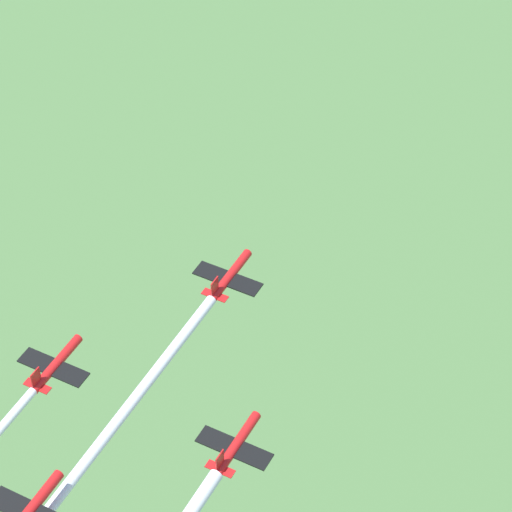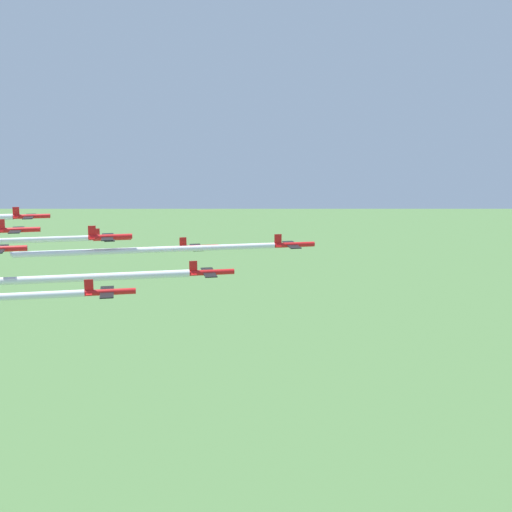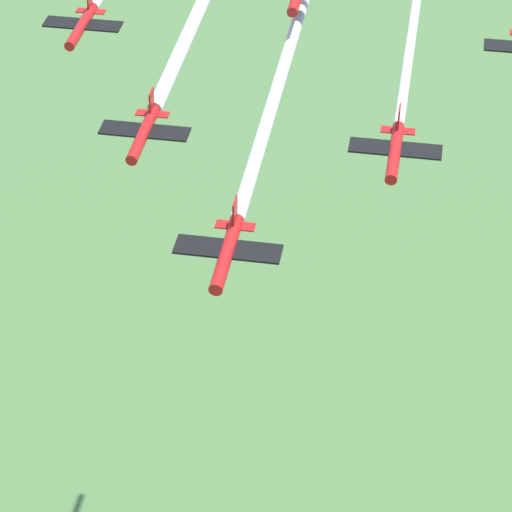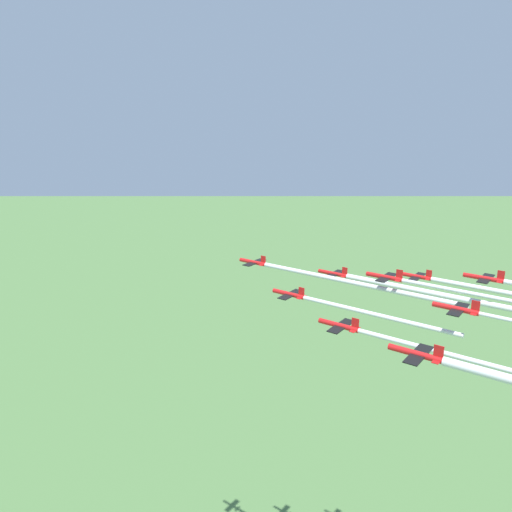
{
  "view_description": "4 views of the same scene",
  "coord_description": "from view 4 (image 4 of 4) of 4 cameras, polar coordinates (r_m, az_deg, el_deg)",
  "views": [
    {
      "loc": [
        50.07,
        43.99,
        205.57
      ],
      "look_at": [
        -43.05,
        23.27,
        114.26
      ],
      "focal_mm": 85.0,
      "sensor_mm": 36.0,
      "label": 1
    },
    {
      "loc": [
        28.25,
        140.97,
        142.0
      ],
      "look_at": [
        -34.0,
        13.37,
        111.96
      ],
      "focal_mm": 50.0,
      "sensor_mm": 36.0,
      "label": 2
    },
    {
      "loc": [
        -103.86,
        26.04,
        166.58
      ],
      "look_at": [
        -34.68,
        19.08,
        112.08
      ],
      "focal_mm": 85.0,
      "sensor_mm": 36.0,
      "label": 3
    },
    {
      "loc": [
        6.46,
        -92.74,
        150.97
      ],
      "look_at": [
        -36.15,
        17.93,
        118.13
      ],
      "focal_mm": 35.0,
      "sensor_mm": 36.0,
      "label": 4
    }
  ],
  "objects": [
    {
      "name": "smoke_trail_4",
      "position": [
        105.16,
        24.9,
        -4.23
      ],
      "size": [
        32.35,
        9.59,
        0.83
      ],
      "rotation": [
        0.0,
        0.0,
        1.3
      ],
      "color": "white"
    },
    {
      "name": "jet_8",
      "position": [
        115.21,
        24.69,
        -2.31
      ],
      "size": [
        8.01,
        7.77,
        2.69
      ],
      "rotation": [
        0.0,
        0.0,
        1.3
      ],
      "color": "red"
    },
    {
      "name": "jet_5",
      "position": [
        130.58,
        17.87,
        -2.22
      ],
      "size": [
        8.01,
        7.77,
        2.69
      ],
      "rotation": [
        0.0,
        0.0,
        1.3
      ],
      "color": "red"
    },
    {
      "name": "jet_6",
      "position": [
        77.72,
        17.94,
        -10.59
      ],
      "size": [
        8.01,
        7.77,
        2.69
      ],
      "rotation": [
        0.0,
        0.0,
        1.3
      ],
      "color": "red"
    },
    {
      "name": "jet_2",
      "position": [
        127.8,
        8.89,
        -1.99
      ],
      "size": [
        8.01,
        7.77,
        2.69
      ],
      "rotation": [
        0.0,
        0.0,
        1.3
      ],
      "color": "red"
    },
    {
      "name": "jet_7",
      "position": [
        96.04,
        22.0,
        -5.61
      ],
      "size": [
        8.01,
        7.77,
        2.69
      ],
      "rotation": [
        0.0,
        0.0,
        1.3
      ],
      "color": "red"
    },
    {
      "name": "jet_3",
      "position": [
        93.92,
        9.59,
        -7.84
      ],
      "size": [
        8.01,
        7.77,
        2.69
      ],
      "rotation": [
        0.0,
        0.0,
        1.3
      ],
      "color": "red"
    },
    {
      "name": "smoke_trail_3",
      "position": [
        87.35,
        22.96,
        -10.81
      ],
      "size": [
        36.16,
        10.66,
        0.86
      ],
      "rotation": [
        0.0,
        0.0,
        1.3
      ],
      "color": "white"
    },
    {
      "name": "smoke_trail_1",
      "position": [
        101.94,
        13.58,
        -6.57
      ],
      "size": [
        32.19,
        9.62,
        0.91
      ],
      "rotation": [
        0.0,
        0.0,
        1.3
      ],
      "color": "white"
    },
    {
      "name": "jet_4",
      "position": [
        110.38,
        14.59,
        -2.33
      ],
      "size": [
        8.01,
        7.77,
        2.69
      ],
      "rotation": [
        0.0,
        0.0,
        1.3
      ],
      "color": "red"
    },
    {
      "name": "jet_1",
      "position": [
        110.57,
        3.89,
        -4.37
      ],
      "size": [
        8.01,
        7.77,
        2.69
      ],
      "rotation": [
        0.0,
        0.0,
        1.3
      ],
      "color": "red"
    },
    {
      "name": "smoke_trail_0",
      "position": [
        113.86,
        11.19,
        -3.05
      ],
      "size": [
        47.38,
        13.94,
        1.09
      ],
      "rotation": [
        0.0,
        0.0,
        1.3
      ],
      "color": "white"
    },
    {
      "name": "jet_0",
      "position": [
        127.59,
        -0.25,
        -0.71
      ],
      "size": [
        8.01,
        7.77,
        2.69
      ],
      "rotation": [
        0.0,
        0.0,
        1.3
      ],
      "color": "red"
    },
    {
      "name": "smoke_trail_2",
      "position": [
        119.77,
        18.47,
        -3.85
      ],
      "size": [
        36.66,
        11.23,
        1.34
      ],
      "rotation": [
        0.0,
        0.0,
        1.3
      ],
      "color": "white"
    }
  ]
}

